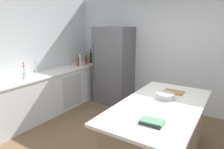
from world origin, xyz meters
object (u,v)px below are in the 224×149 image
wine_bottle (91,57)px  mixing_bowl (165,96)px  syrup_bottle (80,60)px  cookbook_stack (152,122)px  kitchen_island (159,133)px  soda_bottle (80,60)px  olive_oil_bottle (87,59)px  whiskey_bottle (78,62)px  flower_vase (25,74)px  hot_sauce_bottle (86,61)px  refrigerator (114,66)px  gin_bottle (88,59)px  sink_faucet (36,68)px  cutting_board (173,92)px

wine_bottle → mixing_bowl: wine_bottle is taller
syrup_bottle → cookbook_stack: (2.82, -2.02, -0.11)m
kitchen_island → soda_bottle: bearing=153.0°
kitchen_island → mixing_bowl: size_ratio=7.74×
olive_oil_bottle → whiskey_bottle: (0.03, -0.39, 0.00)m
whiskey_bottle → flower_vase: bearing=-91.9°
flower_vase → hot_sauce_bottle: (0.06, 1.77, 0.00)m
olive_oil_bottle → cookbook_stack: (2.75, -2.21, -0.11)m
flower_vase → olive_oil_bottle: size_ratio=1.08×
refrigerator → flower_vase: bearing=-114.3°
wine_bottle → cookbook_stack: 3.65m
wine_bottle → mixing_bowl: size_ratio=1.51×
olive_oil_bottle → mixing_bowl: bearing=-27.9°
flower_vase → syrup_bottle: (-0.05, 1.67, 0.02)m
gin_bottle → mixing_bowl: (2.65, -1.48, -0.10)m
refrigerator → flower_vase: 2.09m
whiskey_bottle → olive_oil_bottle: bearing=95.0°
cookbook_stack → mixing_bowl: mixing_bowl is taller
hot_sauce_bottle → syrup_bottle: 0.15m
wine_bottle → olive_oil_bottle: bearing=-90.6°
refrigerator → gin_bottle: (-0.87, 0.04, 0.09)m
hot_sauce_bottle → whiskey_bottle: bearing=-92.2°
sink_faucet → cutting_board: sink_faucet is taller
kitchen_island → flower_vase: size_ratio=6.03×
wine_bottle → refrigerator: bearing=-9.7°
wine_bottle → mixing_bowl: bearing=-31.0°
sink_faucet → mixing_bowl: sink_faucet is taller
sink_faucet → mixing_bowl: bearing=3.1°
mixing_bowl → wine_bottle: bearing=149.0°
sink_faucet → whiskey_bottle: 1.15m
sink_faucet → soda_bottle: bearing=85.2°
soda_bottle → flower_vase: bearing=-91.4°
mixing_bowl → refrigerator: bearing=141.1°
cookbook_stack → hot_sauce_bottle: bearing=141.9°
gin_bottle → whiskey_bottle: same height
hot_sauce_bottle → whiskey_bottle: size_ratio=0.74×
wine_bottle → cutting_board: wine_bottle is taller
kitchen_island → gin_bottle: gin_bottle is taller
wine_bottle → syrup_bottle: size_ratio=1.35×
refrigerator → flower_vase: (-0.86, -1.91, 0.07)m
refrigerator → hot_sauce_bottle: refrigerator is taller
kitchen_island → flower_vase: (-2.66, -0.24, 0.56)m
refrigerator → sink_faucet: (-0.93, -1.58, 0.13)m
kitchen_island → flower_vase: 2.73m
flower_vase → refrigerator: bearing=65.7°
flower_vase → kitchen_island: bearing=5.1°
sink_faucet → olive_oil_bottle: size_ratio=0.98×
kitchen_island → hot_sauce_bottle: bearing=149.5°
cutting_board → whiskey_bottle: bearing=165.7°
sink_faucet → whiskey_bottle: size_ratio=0.95×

